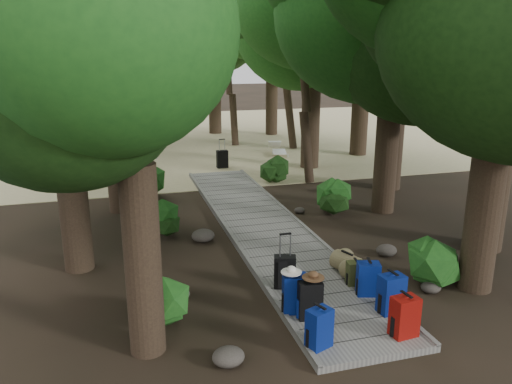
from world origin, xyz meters
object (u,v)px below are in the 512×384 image
object	(u,v)px
backpack_right_d	(356,272)
sun_lounger	(279,149)
backpack_left_b	(310,297)
backpack_left_c	(295,291)
backpack_right_c	(368,277)
duffel_right_khaki	(347,263)
backpack_left_a	(319,326)
backpack_right_a	(405,314)
lone_suitcase_on_sand	(222,159)
kayak	(138,161)
suitcase_on_boardwalk	(285,272)
backpack_right_b	(391,292)

from	to	relation	value
backpack_right_d	sun_lounger	size ratio (longest dim) A/B	0.29
backpack_right_d	backpack_left_b	bearing A→B (deg)	-136.50
backpack_left_c	backpack_right_c	size ratio (longest dim) A/B	1.10
backpack_left_b	duffel_right_khaki	world-z (taller)	backpack_left_b
backpack_left_a	backpack_right_c	size ratio (longest dim) A/B	1.01
backpack_right_a	backpack_right_c	size ratio (longest dim) A/B	1.06
backpack_left_b	lone_suitcase_on_sand	xyz separation A→B (m)	(1.07, 11.74, -0.12)
backpack_right_a	backpack_right_c	world-z (taller)	backpack_right_a
backpack_left_c	backpack_left_a	bearing A→B (deg)	-80.09
backpack_left_c	backpack_right_c	xyz separation A→B (m)	(1.50, 0.22, -0.03)
backpack_left_c	kayak	size ratio (longest dim) A/B	0.22
backpack_left_c	lone_suitcase_on_sand	size ratio (longest dim) A/B	1.09
backpack_right_a	lone_suitcase_on_sand	world-z (taller)	backpack_right_a
backpack_right_c	suitcase_on_boardwalk	bearing A→B (deg)	170.06
duffel_right_khaki	lone_suitcase_on_sand	size ratio (longest dim) A/B	0.86
backpack_right_c	kayak	world-z (taller)	backpack_right_c
backpack_left_b	backpack_right_d	xyz separation A→B (m)	(1.30, 0.91, -0.11)
duffel_right_khaki	backpack_left_a	bearing A→B (deg)	-144.81
backpack_left_a	lone_suitcase_on_sand	world-z (taller)	backpack_left_a
backpack_right_d	duffel_right_khaki	world-z (taller)	backpack_right_d
duffel_right_khaki	backpack_left_c	bearing A→B (deg)	-162.79
sun_lounger	suitcase_on_boardwalk	bearing A→B (deg)	-93.15
backpack_left_b	backpack_right_a	xyz separation A→B (m)	(1.21, -0.92, -0.00)
backpack_right_b	lone_suitcase_on_sand	bearing A→B (deg)	86.04
backpack_right_c	backpack_right_d	distance (m)	0.45
lone_suitcase_on_sand	kayak	bearing A→B (deg)	156.31
backpack_left_b	suitcase_on_boardwalk	world-z (taller)	backpack_left_b
backpack_left_b	kayak	xyz separation A→B (m)	(-2.07, 13.01, -0.29)
backpack_left_b	backpack_right_b	bearing A→B (deg)	-1.94
duffel_right_khaki	sun_lounger	world-z (taller)	sun_lounger
backpack_right_b	lone_suitcase_on_sand	world-z (taller)	backpack_right_b
backpack_right_d	lone_suitcase_on_sand	bearing A→B (deg)	99.82
backpack_left_c	kayak	distance (m)	12.91
backpack_right_d	duffel_right_khaki	bearing A→B (deg)	90.24
backpack_right_d	suitcase_on_boardwalk	distance (m)	1.36
backpack_left_b	suitcase_on_boardwalk	distance (m)	1.16
kayak	sun_lounger	xyz separation A→B (m)	(6.04, 0.38, 0.11)
lone_suitcase_on_sand	backpack_left_a	bearing A→B (deg)	-97.44
backpack_right_c	backpack_left_a	bearing A→B (deg)	-122.13
backpack_right_b	backpack_right_d	bearing A→B (deg)	89.03
backpack_right_a	sun_lounger	world-z (taller)	backpack_right_a
backpack_right_b	suitcase_on_boardwalk	distance (m)	1.98
backpack_right_d	backpack_left_a	bearing A→B (deg)	-121.69
backpack_right_a	duffel_right_khaki	distance (m)	2.37
backpack_right_a	backpack_left_b	bearing A→B (deg)	136.42
duffel_right_khaki	suitcase_on_boardwalk	bearing A→B (deg)	171.10
backpack_right_d	duffel_right_khaki	xyz separation A→B (m)	(0.08, 0.54, -0.05)
backpack_left_a	suitcase_on_boardwalk	bearing A→B (deg)	63.78
kayak	backpack_right_c	bearing A→B (deg)	-95.59
lone_suitcase_on_sand	sun_lounger	bearing A→B (deg)	27.86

